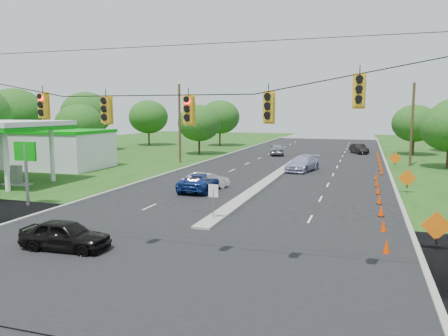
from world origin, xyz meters
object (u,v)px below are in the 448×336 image
(white_sedan, at_px, (206,181))
(blue_pickup, at_px, (201,182))
(gas_station, at_px, (40,145))
(black_sedan, at_px, (65,235))

(white_sedan, height_order, blue_pickup, blue_pickup)
(white_sedan, xyz_separation_m, blue_pickup, (-0.19, -0.57, 0.02))
(gas_station, relative_size, black_sedan, 4.99)
(blue_pickup, bearing_deg, black_sedan, 88.33)
(black_sedan, height_order, blue_pickup, blue_pickup)
(gas_station, distance_m, black_sedan, 28.46)
(black_sedan, relative_size, white_sedan, 0.98)
(black_sedan, bearing_deg, white_sedan, -6.23)
(white_sedan, bearing_deg, blue_pickup, 94.18)
(black_sedan, xyz_separation_m, white_sedan, (0.74, 15.60, -0.01))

